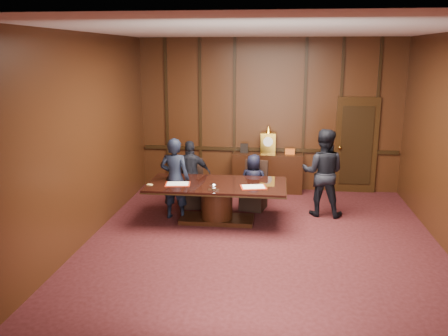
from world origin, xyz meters
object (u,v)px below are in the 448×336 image
at_px(witness_left, 175,179).
at_px(conference_table, 217,196).
at_px(witness_right, 323,173).
at_px(signatory_left, 191,175).
at_px(sideboard, 268,171).
at_px(signatory_right, 253,182).

bearing_deg(witness_left, conference_table, 178.66).
bearing_deg(conference_table, witness_right, 17.69).
bearing_deg(signatory_left, sideboard, -150.32).
relative_size(sideboard, witness_right, 0.92).
xyz_separation_m(conference_table, witness_left, (-0.83, 0.11, 0.29)).
height_order(sideboard, signatory_right, sideboard).
distance_m(signatory_left, witness_right, 2.68).
bearing_deg(signatory_right, witness_right, -178.33).
relative_size(sideboard, conference_table, 0.61).
relative_size(conference_table, signatory_left, 1.85).
bearing_deg(sideboard, witness_right, -53.54).
bearing_deg(signatory_right, signatory_left, 8.15).
distance_m(conference_table, signatory_left, 1.05).
bearing_deg(witness_left, witness_right, -163.20).
xyz_separation_m(signatory_left, witness_right, (2.67, -0.16, 0.16)).
xyz_separation_m(sideboard, witness_left, (-1.73, -2.05, 0.31)).
height_order(sideboard, conference_table, sideboard).
xyz_separation_m(sideboard, signatory_left, (-1.55, -1.36, 0.22)).
distance_m(sideboard, witness_right, 1.92).
xyz_separation_m(sideboard, witness_right, (1.12, -1.52, 0.38)).
distance_m(sideboard, signatory_right, 1.39).
bearing_deg(witness_right, conference_table, 27.34).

